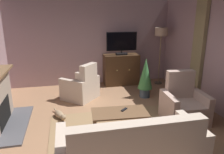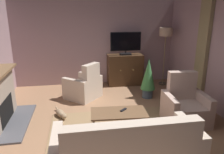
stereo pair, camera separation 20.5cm
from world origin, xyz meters
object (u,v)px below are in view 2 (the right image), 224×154
at_px(television, 126,43).
at_px(potted_plant_small_fern_corner, 148,77).
at_px(sofa_floral, 127,151).
at_px(armchair_by_fireplace, 185,107).
at_px(tv_remote, 123,110).
at_px(cat, 61,114).
at_px(tv_cabinet, 125,70).
at_px(floor_lamp, 166,36).
at_px(coffee_table, 119,114).
at_px(armchair_beside_cabinet, 84,87).

height_order(television, potted_plant_small_fern_corner, television).
distance_m(sofa_floral, armchair_by_fireplace, 2.08).
height_order(tv_remote, armchair_by_fireplace, armchair_by_fireplace).
relative_size(armchair_by_fireplace, cat, 1.65).
xyz_separation_m(tv_cabinet, armchair_by_fireplace, (0.71, -2.82, -0.14)).
xyz_separation_m(television, potted_plant_small_fern_corner, (0.37, -1.25, -0.79)).
bearing_deg(tv_cabinet, sofa_floral, -102.51).
height_order(armchair_by_fireplace, cat, armchair_by_fireplace).
xyz_separation_m(sofa_floral, cat, (-1.11, 1.98, -0.24)).
bearing_deg(cat, floor_lamp, 30.05).
height_order(tv_remote, sofa_floral, sofa_floral).
height_order(tv_cabinet, potted_plant_small_fern_corner, potted_plant_small_fern_corner).
height_order(sofa_floral, cat, sofa_floral).
height_order(sofa_floral, armchair_by_fireplace, armchair_by_fireplace).
bearing_deg(potted_plant_small_fern_corner, coffee_table, -124.54).
relative_size(coffee_table, cat, 1.72).
xyz_separation_m(television, tv_remote, (-0.72, -2.93, -0.94)).
bearing_deg(tv_cabinet, potted_plant_small_fern_corner, -74.12).
distance_m(tv_cabinet, coffee_table, 3.15).
relative_size(tv_cabinet, sofa_floral, 0.52).
distance_m(armchair_beside_cabinet, floor_lamp, 3.10).
relative_size(sofa_floral, cat, 3.37).
height_order(coffee_table, armchair_beside_cabinet, armchair_beside_cabinet).
bearing_deg(tv_cabinet, armchair_by_fireplace, -75.79).
height_order(coffee_table, floor_lamp, floor_lamp).
height_order(television, floor_lamp, floor_lamp).
height_order(television, armchair_beside_cabinet, television).
height_order(tv_cabinet, sofa_floral, tv_cabinet).
bearing_deg(cat, television, 45.87).
bearing_deg(tv_remote, coffee_table, -11.79).
bearing_deg(television, tv_remote, -103.83).
bearing_deg(coffee_table, sofa_floral, -94.57).
distance_m(armchair_beside_cabinet, potted_plant_small_fern_corner, 1.84).
xyz_separation_m(television, cat, (-2.02, -2.09, -1.33)).
bearing_deg(coffee_table, tv_cabinet, 74.79).
xyz_separation_m(tv_cabinet, tv_remote, (-0.72, -2.98, -0.01)).
relative_size(tv_remote, armchair_by_fireplace, 0.16).
bearing_deg(armchair_beside_cabinet, armchair_by_fireplace, -40.05).
relative_size(tv_cabinet, tv_remote, 6.80).
xyz_separation_m(sofa_floral, floor_lamp, (2.19, 3.88, 1.32)).
bearing_deg(tv_remote, potted_plant_small_fern_corner, -164.34).
xyz_separation_m(tv_remote, floor_lamp, (1.99, 2.75, 1.17)).
bearing_deg(tv_remote, armchair_by_fireplace, 145.26).
xyz_separation_m(armchair_beside_cabinet, potted_plant_small_fern_corner, (1.79, -0.28, 0.30)).
relative_size(armchair_by_fireplace, floor_lamp, 0.58).
bearing_deg(tv_cabinet, tv_remote, -103.59).
bearing_deg(sofa_floral, floor_lamp, 60.62).
bearing_deg(coffee_table, cat, 142.98).
bearing_deg(armchair_beside_cabinet, floor_lamp, 16.32).
relative_size(tv_remote, potted_plant_small_fern_corner, 0.15).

